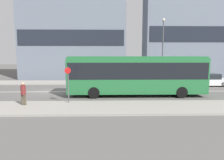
{
  "coord_description": "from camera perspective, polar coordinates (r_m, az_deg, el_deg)",
  "views": [
    {
      "loc": [
        5.42,
        -19.34,
        3.56
      ],
      "look_at": [
        5.82,
        -1.64,
        1.35
      ],
      "focal_mm": 32.0,
      "sensor_mm": 36.0,
      "label": 1
    }
  ],
  "objects": [
    {
      "name": "ground_plane",
      "position": [
        20.4,
        -16.72,
        -3.24
      ],
      "size": [
        120.0,
        120.0,
        0.0
      ],
      "primitive_type": "plane",
      "color": "#595654"
    },
    {
      "name": "sidewalk_near",
      "position": [
        14.59,
        -23.27,
        -7.34
      ],
      "size": [
        44.0,
        3.5,
        0.13
      ],
      "color": "gray",
      "rests_on": "ground_plane"
    },
    {
      "name": "sidewalk_far",
      "position": [
        26.39,
        -13.14,
        -0.69
      ],
      "size": [
        44.0,
        3.5,
        0.13
      ],
      "color": "gray",
      "rests_on": "ground_plane"
    },
    {
      "name": "lane_centerline",
      "position": [
        20.4,
        -16.72,
        -3.23
      ],
      "size": [
        41.8,
        0.16,
        0.01
      ],
      "color": "silver",
      "rests_on": "ground_plane"
    },
    {
      "name": "apartment_block_left_tower",
      "position": [
        32.3,
        -11.14,
        20.21
      ],
      "size": [
        15.66,
        4.44,
        21.91
      ],
      "color": "slate",
      "rests_on": "ground_plane"
    },
    {
      "name": "city_bus",
      "position": [
        17.65,
        6.9,
        1.94
      ],
      "size": [
        11.84,
        2.58,
        3.45
      ],
      "rotation": [
        0.0,
        0.0,
        -0.09
      ],
      "color": "#236B38",
      "rests_on": "ground_plane"
    },
    {
      "name": "parked_car_0",
      "position": [
        23.88,
        15.41,
        -0.13
      ],
      "size": [
        4.1,
        1.88,
        1.4
      ],
      "color": "silver",
      "rests_on": "ground_plane"
    },
    {
      "name": "parked_car_1",
      "position": [
        25.84,
        26.01,
        -0.03
      ],
      "size": [
        3.92,
        1.86,
        1.44
      ],
      "color": "silver",
      "rests_on": "ground_plane"
    },
    {
      "name": "pedestrian_near_stop",
      "position": [
        15.05,
        -24.01,
        -3.2
      ],
      "size": [
        0.35,
        0.34,
        1.59
      ],
      "rotation": [
        0.0,
        0.0,
        -0.1
      ],
      "color": "#4C4233",
      "rests_on": "sidewalk_near"
    },
    {
      "name": "bus_stop_sign",
      "position": [
        14.73,
        -12.42,
        -0.48
      ],
      "size": [
        0.44,
        0.12,
        2.61
      ],
      "color": "#4C4C51",
      "rests_on": "sidewalk_near"
    },
    {
      "name": "street_lamp",
      "position": [
        25.92,
        14.31,
        9.79
      ],
      "size": [
        0.36,
        0.36,
        7.9
      ],
      "color": "#4C4C51",
      "rests_on": "sidewalk_far"
    }
  ]
}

